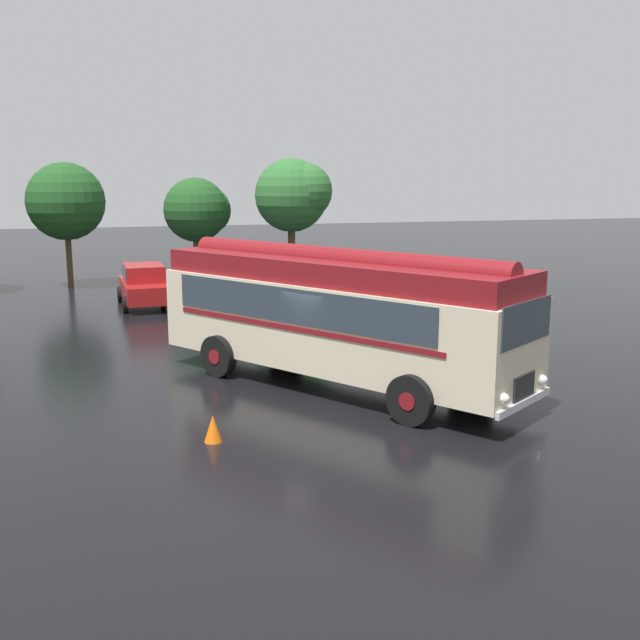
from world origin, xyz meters
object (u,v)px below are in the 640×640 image
object	(u,v)px
vintage_bus	(336,312)
car_mid_right	(277,282)
car_mid_left	(215,282)
traffic_cone	(213,428)
car_near_left	(144,285)

from	to	relation	value
vintage_bus	car_mid_right	world-z (taller)	vintage_bus
car_mid_left	car_mid_right	distance (m)	2.56
car_mid_left	traffic_cone	xyz separation A→B (m)	(-2.09, -16.42, -0.57)
car_mid_left	traffic_cone	world-z (taller)	car_mid_left
traffic_cone	car_near_left	bearing A→B (deg)	92.67
car_near_left	car_mid_right	size ratio (longest dim) A/B	0.99
vintage_bus	car_mid_left	distance (m)	13.32
car_near_left	car_mid_left	distance (m)	2.86
vintage_bus	car_mid_left	bearing A→B (deg)	95.93
car_near_left	traffic_cone	distance (m)	16.32
car_mid_right	traffic_cone	distance (m)	16.57
car_mid_right	traffic_cone	bearing A→B (deg)	-106.14
vintage_bus	car_near_left	distance (m)	13.78
vintage_bus	traffic_cone	world-z (taller)	vintage_bus
car_near_left	car_mid_right	world-z (taller)	same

